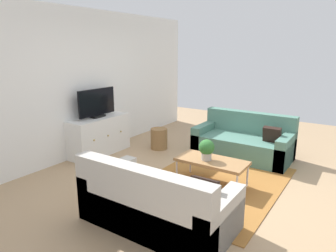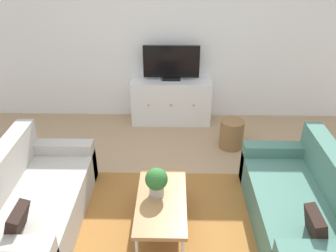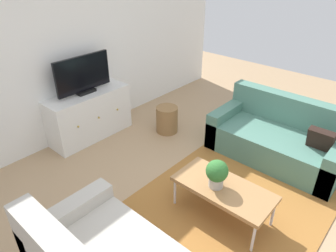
{
  "view_description": "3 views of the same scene",
  "coord_description": "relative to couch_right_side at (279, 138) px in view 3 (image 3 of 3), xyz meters",
  "views": [
    {
      "loc": [
        -3.95,
        -1.96,
        1.99
      ],
      "look_at": [
        0.0,
        0.67,
        0.78
      ],
      "focal_mm": 32.67,
      "sensor_mm": 36.0,
      "label": 1
    },
    {
      "loc": [
        0.07,
        -2.87,
        2.75
      ],
      "look_at": [
        0.0,
        0.67,
        0.78
      ],
      "focal_mm": 37.48,
      "sensor_mm": 36.0,
      "label": 2
    },
    {
      "loc": [
        -2.25,
        -1.32,
        2.49
      ],
      "look_at": [
        0.0,
        0.67,
        0.78
      ],
      "focal_mm": 32.64,
      "sensor_mm": 36.0,
      "label": 3
    }
  ],
  "objects": [
    {
      "name": "couch_right_side",
      "position": [
        0.0,
        0.0,
        0.0
      ],
      "size": [
        0.89,
        1.73,
        0.81
      ],
      "color": "#4C7A6B",
      "rests_on": "ground_plane"
    },
    {
      "name": "wall_back",
      "position": [
        -1.44,
        2.65,
        1.08
      ],
      "size": [
        6.4,
        0.12,
        2.7
      ],
      "primitive_type": "cube",
      "color": "white",
      "rests_on": "ground_plane"
    },
    {
      "name": "tv_console",
      "position": [
        -1.42,
        2.37,
        0.09
      ],
      "size": [
        1.26,
        0.47,
        0.72
      ],
      "color": "white",
      "rests_on": "ground_plane"
    },
    {
      "name": "flat_screen_tv",
      "position": [
        -1.42,
        2.39,
        0.72
      ],
      "size": [
        0.86,
        0.16,
        0.54
      ],
      "color": "black",
      "rests_on": "tv_console"
    },
    {
      "name": "ground_plane",
      "position": [
        -1.44,
        0.1,
        -0.27
      ],
      "size": [
        10.0,
        10.0,
        0.0
      ],
      "primitive_type": "plane",
      "color": "tan"
    },
    {
      "name": "potted_plant",
      "position": [
        -1.54,
        0.03,
        0.3
      ],
      "size": [
        0.23,
        0.23,
        0.31
      ],
      "color": "#B7B2A8",
      "rests_on": "coffee_table"
    },
    {
      "name": "coffee_table",
      "position": [
        -1.49,
        -0.04,
        0.09
      ],
      "size": [
        0.5,
        1.04,
        0.39
      ],
      "color": "#A37547",
      "rests_on": "ground_plane"
    },
    {
      "name": "wicker_basket",
      "position": [
        -0.54,
        1.59,
        -0.06
      ],
      "size": [
        0.34,
        0.34,
        0.42
      ],
      "primitive_type": "cylinder",
      "color": "olive",
      "rests_on": "ground_plane"
    },
    {
      "name": "area_rug",
      "position": [
        -1.44,
        -0.05,
        -0.26
      ],
      "size": [
        2.5,
        1.9,
        0.01
      ],
      "primitive_type": "cube",
      "color": "#9E662D",
      "rests_on": "ground_plane"
    }
  ]
}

